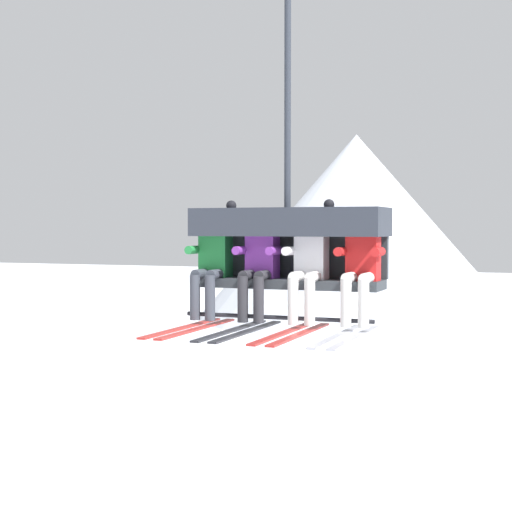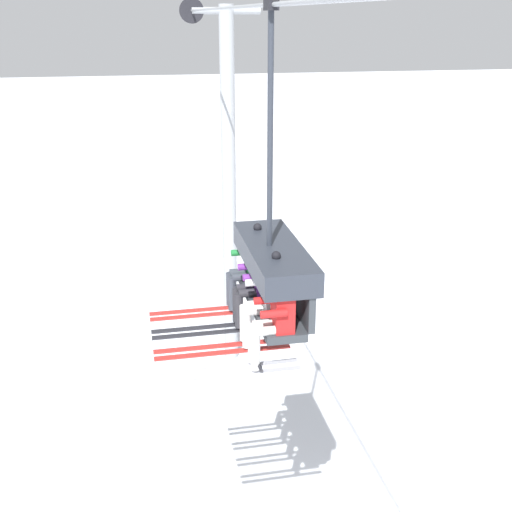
{
  "view_description": "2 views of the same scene",
  "coord_description": "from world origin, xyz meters",
  "px_view_note": "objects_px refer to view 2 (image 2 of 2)",
  "views": [
    {
      "loc": [
        3.27,
        -8.63,
        6.05
      ],
      "look_at": [
        0.23,
        -0.95,
        5.74
      ],
      "focal_mm": 55.0,
      "sensor_mm": 36.0,
      "label": 1
    },
    {
      "loc": [
        7.85,
        -2.44,
        8.92
      ],
      "look_at": [
        0.39,
        -0.94,
        6.07
      ],
      "focal_mm": 45.0,
      "sensor_mm": 36.0,
      "label": 2
    }
  ],
  "objects_px": {
    "skier_green": "(246,265)",
    "skier_purple": "(253,281)",
    "skier_white": "(263,297)",
    "skier_red": "(272,317)",
    "chairlift_chair": "(275,264)",
    "lift_tower_near": "(228,188)"
  },
  "relations": [
    {
      "from": "skier_purple",
      "to": "skier_red",
      "type": "xyz_separation_m",
      "value": [
        1.1,
        0.0,
        0.0
      ]
    },
    {
      "from": "skier_red",
      "to": "skier_white",
      "type": "bearing_deg",
      "value": 179.29
    },
    {
      "from": "lift_tower_near",
      "to": "skier_purple",
      "type": "distance_m",
      "value": 8.14
    },
    {
      "from": "skier_green",
      "to": "skier_purple",
      "type": "bearing_deg",
      "value": -0.71
    },
    {
      "from": "lift_tower_near",
      "to": "skier_red",
      "type": "xyz_separation_m",
      "value": [
        9.14,
        -0.93,
        0.84
      ]
    },
    {
      "from": "chairlift_chair",
      "to": "skier_purple",
      "type": "bearing_deg",
      "value": -141.35
    },
    {
      "from": "lift_tower_near",
      "to": "skier_purple",
      "type": "bearing_deg",
      "value": -6.61
    },
    {
      "from": "skier_green",
      "to": "skier_white",
      "type": "xyz_separation_m",
      "value": [
        1.1,
        0.0,
        0.0
      ]
    },
    {
      "from": "chairlift_chair",
      "to": "lift_tower_near",
      "type": "bearing_deg",
      "value": 175.11
    },
    {
      "from": "skier_purple",
      "to": "skier_green",
      "type": "bearing_deg",
      "value": 179.29
    },
    {
      "from": "skier_green",
      "to": "skier_red",
      "type": "xyz_separation_m",
      "value": [
        1.65,
        -0.01,
        -0.02
      ]
    },
    {
      "from": "skier_purple",
      "to": "skier_red",
      "type": "distance_m",
      "value": 1.1
    },
    {
      "from": "skier_white",
      "to": "skier_green",
      "type": "bearing_deg",
      "value": 180.0
    },
    {
      "from": "skier_white",
      "to": "skier_red",
      "type": "height_order",
      "value": "skier_white"
    },
    {
      "from": "chairlift_chair",
      "to": "skier_purple",
      "type": "xyz_separation_m",
      "value": [
        -0.28,
        -0.22,
        -0.33
      ]
    },
    {
      "from": "lift_tower_near",
      "to": "skier_purple",
      "type": "height_order",
      "value": "lift_tower_near"
    },
    {
      "from": "chairlift_chair",
      "to": "skier_green",
      "type": "relative_size",
      "value": 2.35
    },
    {
      "from": "skier_green",
      "to": "skier_purple",
      "type": "distance_m",
      "value": 0.55
    },
    {
      "from": "skier_green",
      "to": "skier_white",
      "type": "height_order",
      "value": "same"
    },
    {
      "from": "chairlift_chair",
      "to": "skier_purple",
      "type": "height_order",
      "value": "chairlift_chair"
    },
    {
      "from": "skier_purple",
      "to": "skier_red",
      "type": "relative_size",
      "value": 1.0
    },
    {
      "from": "lift_tower_near",
      "to": "skier_green",
      "type": "distance_m",
      "value": 7.6
    }
  ]
}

